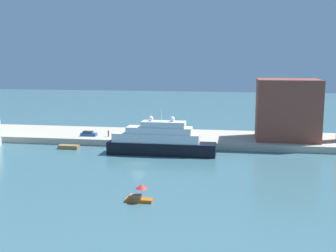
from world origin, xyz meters
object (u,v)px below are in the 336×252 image
(small_motorboat, at_px, (139,195))
(parked_car, at_px, (89,134))
(person_figure, at_px, (108,134))
(harbor_building, at_px, (287,109))
(work_barge, at_px, (69,147))
(large_yacht, at_px, (160,141))
(mooring_bollard, at_px, (179,139))

(small_motorboat, xyz_separation_m, parked_car, (-23.91, 43.76, 1.09))
(person_figure, bearing_deg, small_motorboat, -67.04)
(small_motorboat, height_order, harbor_building, harbor_building)
(person_figure, bearing_deg, work_barge, -129.81)
(large_yacht, relative_size, person_figure, 14.10)
(large_yacht, height_order, person_figure, large_yacht)
(small_motorboat, bearing_deg, harbor_building, 60.88)
(work_barge, relative_size, harbor_building, 0.33)
(harbor_building, bearing_deg, mooring_bollard, -165.25)
(mooring_bollard, bearing_deg, harbor_building, 14.75)
(parked_car, bearing_deg, work_barge, -102.03)
(harbor_building, height_order, person_figure, harbor_building)
(harbor_building, bearing_deg, small_motorboat, -119.12)
(large_yacht, bearing_deg, work_barge, 174.03)
(large_yacht, distance_m, mooring_bollard, 8.97)
(small_motorboat, bearing_deg, mooring_bollard, 89.44)
(work_barge, xyz_separation_m, person_figure, (7.30, 8.76, 1.98))
(large_yacht, bearing_deg, harbor_building, 27.27)
(small_motorboat, relative_size, work_barge, 0.83)
(parked_car, xyz_separation_m, person_figure, (5.41, -0.10, 0.25))
(large_yacht, relative_size, harbor_building, 1.63)
(parked_car, relative_size, mooring_bollard, 5.63)
(small_motorboat, xyz_separation_m, harbor_building, (26.56, 47.68, 8.02))
(large_yacht, distance_m, parked_car, 23.88)
(large_yacht, bearing_deg, mooring_bollard, 68.50)
(work_barge, height_order, person_figure, person_figure)
(work_barge, distance_m, person_figure, 11.57)
(small_motorboat, distance_m, work_barge, 43.41)
(small_motorboat, height_order, parked_car, parked_car)
(large_yacht, distance_m, work_barge, 23.21)
(parked_car, relative_size, person_figure, 2.38)
(small_motorboat, bearing_deg, work_barge, 126.47)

